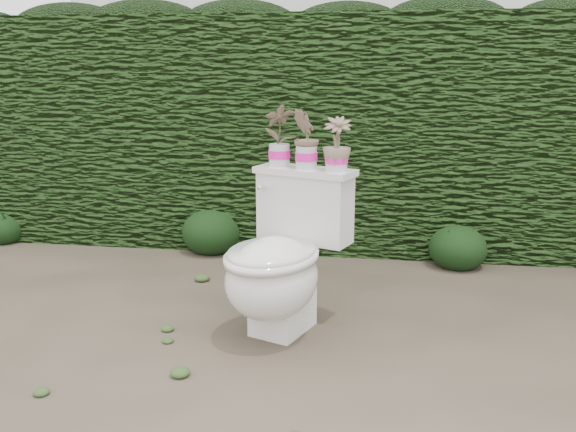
# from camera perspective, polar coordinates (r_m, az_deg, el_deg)

# --- Properties ---
(ground) EXTENTS (60.00, 60.00, 0.00)m
(ground) POSITION_cam_1_polar(r_m,az_deg,el_deg) (3.15, 2.52, -9.89)
(ground) COLOR brown
(ground) RESTS_ON ground
(hedge) EXTENTS (8.00, 1.00, 1.60)m
(hedge) POSITION_cam_1_polar(r_m,az_deg,el_deg) (4.50, 4.89, 7.84)
(hedge) COLOR #274717
(hedge) RESTS_ON ground
(house_wall) EXTENTS (8.00, 3.50, 4.00)m
(house_wall) POSITION_cam_1_polar(r_m,az_deg,el_deg) (8.90, 11.21, 18.30)
(house_wall) COLOR silver
(house_wall) RESTS_ON ground
(toilet) EXTENTS (0.67, 0.80, 0.78)m
(toilet) POSITION_cam_1_polar(r_m,az_deg,el_deg) (2.91, -0.69, -4.35)
(toilet) COLOR silver
(toilet) RESTS_ON ground
(potted_plant_left) EXTENTS (0.19, 0.17, 0.29)m
(potted_plant_left) POSITION_cam_1_polar(r_m,az_deg,el_deg) (3.07, -0.82, 7.43)
(potted_plant_left) COLOR #297925
(potted_plant_left) RESTS_ON toilet
(potted_plant_center) EXTENTS (0.14, 0.17, 0.28)m
(potted_plant_center) POSITION_cam_1_polar(r_m,az_deg,el_deg) (3.00, 1.74, 7.11)
(potted_plant_center) COLOR #297925
(potted_plant_center) RESTS_ON toilet
(potted_plant_right) EXTENTS (0.14, 0.14, 0.24)m
(potted_plant_right) POSITION_cam_1_polar(r_m,az_deg,el_deg) (2.92, 4.59, 6.58)
(potted_plant_right) COLOR #297925
(potted_plant_right) RESTS_ON toilet
(liriope_clump_0) EXTENTS (0.31, 0.31, 0.25)m
(liriope_clump_0) POSITION_cam_1_polar(r_m,az_deg,el_deg) (4.97, -25.13, -0.81)
(liriope_clump_0) COLOR black
(liriope_clump_0) RESTS_ON ground
(liriope_clump_1) EXTENTS (0.42, 0.42, 0.33)m
(liriope_clump_1) POSITION_cam_1_polar(r_m,az_deg,el_deg) (4.29, -7.16, -1.12)
(liriope_clump_1) COLOR black
(liriope_clump_1) RESTS_ON ground
(liriope_clump_2) EXTENTS (0.37, 0.37, 0.30)m
(liriope_clump_2) POSITION_cam_1_polar(r_m,az_deg,el_deg) (4.09, 15.61, -2.54)
(liriope_clump_2) COLOR black
(liriope_clump_2) RESTS_ON ground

